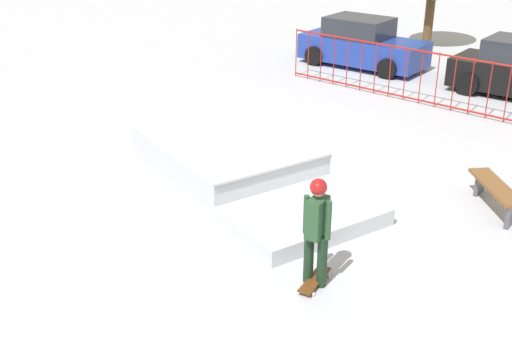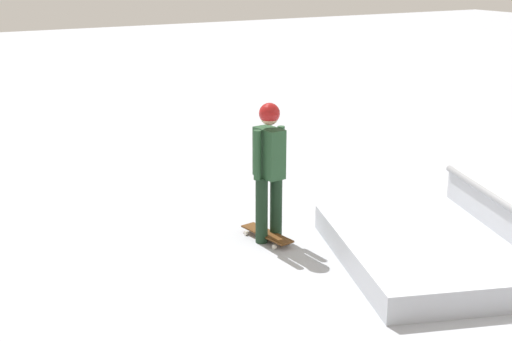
{
  "view_description": "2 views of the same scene",
  "coord_description": "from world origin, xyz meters",
  "px_view_note": "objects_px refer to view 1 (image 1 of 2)",
  "views": [
    {
      "loc": [
        6.58,
        -9.08,
        5.41
      ],
      "look_at": [
        0.31,
        -1.09,
        0.9
      ],
      "focal_mm": 44.55,
      "sensor_mm": 36.0,
      "label": 1
    },
    {
      "loc": [
        6.41,
        4.7,
        3.35
      ],
      "look_at": [
        2.62,
        -2.03,
        1.0
      ],
      "focal_mm": 49.24,
      "sensor_mm": 36.0,
      "label": 2
    }
  ],
  "objects_px": {
    "skateboard": "(315,280)",
    "parked_car_blue": "(362,45)",
    "skater": "(317,224)",
    "park_bench": "(496,191)",
    "skate_ramp": "(238,165)"
  },
  "relations": [
    {
      "from": "skater",
      "to": "parked_car_blue",
      "type": "distance_m",
      "value": 13.05
    },
    {
      "from": "park_bench",
      "to": "parked_car_blue",
      "type": "height_order",
      "value": "parked_car_blue"
    },
    {
      "from": "skater",
      "to": "skate_ramp",
      "type": "bearing_deg",
      "value": 49.96
    },
    {
      "from": "park_bench",
      "to": "parked_car_blue",
      "type": "distance_m",
      "value": 10.39
    },
    {
      "from": "skater",
      "to": "parked_car_blue",
      "type": "bearing_deg",
      "value": 20.01
    },
    {
      "from": "skater",
      "to": "park_bench",
      "type": "relative_size",
      "value": 1.2
    },
    {
      "from": "skate_ramp",
      "to": "skater",
      "type": "bearing_deg",
      "value": -14.58
    },
    {
      "from": "skate_ramp",
      "to": "parked_car_blue",
      "type": "xyz_separation_m",
      "value": [
        -2.55,
        9.51,
        0.41
      ]
    },
    {
      "from": "skater",
      "to": "skateboard",
      "type": "height_order",
      "value": "skater"
    },
    {
      "from": "skateboard",
      "to": "park_bench",
      "type": "bearing_deg",
      "value": -25.83
    },
    {
      "from": "skater",
      "to": "skateboard",
      "type": "bearing_deg",
      "value": -141.21
    },
    {
      "from": "skater",
      "to": "parked_car_blue",
      "type": "relative_size",
      "value": 0.42
    },
    {
      "from": "skate_ramp",
      "to": "skateboard",
      "type": "xyz_separation_m",
      "value": [
        3.29,
        -2.18,
        -0.24
      ]
    },
    {
      "from": "skateboard",
      "to": "parked_car_blue",
      "type": "distance_m",
      "value": 13.08
    },
    {
      "from": "skate_ramp",
      "to": "skater",
      "type": "height_order",
      "value": "skater"
    }
  ]
}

